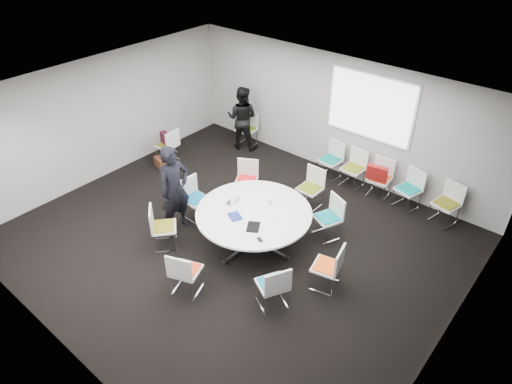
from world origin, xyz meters
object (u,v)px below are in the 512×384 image
Objects in this scene: conference_table at (254,220)px; chair_ring_a at (326,274)px; chair_back_c at (379,185)px; maroon_bag at (167,139)px; chair_ring_e at (196,206)px; cup at (270,202)px; chair_ring_h at (272,292)px; chair_person_back at (247,135)px; chair_ring_d at (246,187)px; person_back at (242,118)px; brown_bag at (160,163)px; chair_back_d at (407,196)px; person_main at (175,189)px; chair_ring_f at (164,234)px; chair_spare_left at (168,151)px; chair_back_b at (352,175)px; chair_ring_g at (186,278)px; laptop at (235,201)px; chair_ring_c at (310,195)px; chair_back_a at (330,166)px; chair_ring_b at (327,225)px; chair_back_e at (444,211)px.

chair_ring_a is (1.70, -0.10, -0.26)m from conference_table.
maroon_bag is at bearing 16.86° from chair_back_c.
chair_ring_e is 1.69m from cup.
chair_person_back is at bearing 73.14° from chair_ring_h.
chair_ring_d is 1.00× the size of chair_ring_h.
brown_bag is (-0.86, -2.08, -0.71)m from person_back.
chair_person_back reaches higher than cup.
chair_back_d reaches higher than cup.
chair_ring_d is (-2.80, 1.15, 0.00)m from chair_ring_a.
chair_ring_e is 2.31m from brown_bag.
chair_ring_d is 1.82m from person_main.
conference_table is 3.19m from chair_back_c.
chair_ring_f is 1.00× the size of chair_back_c.
chair_ring_a and chair_spare_left have the same top height.
chair_ring_a is at bearing -3.45° from conference_table.
person_back reaches higher than chair_ring_d.
chair_ring_g is at bearing 87.62° from chair_back_b.
laptop is (0.62, -1.04, 0.47)m from chair_ring_d.
chair_ring_g is 2.20× the size of maroon_bag.
chair_ring_c is 1.00× the size of chair_ring_h.
laptop is at bearing 91.74° from chair_back_a.
chair_ring_g reaches higher than laptop.
person_back is at bearing -153.13° from chair_ring_e.
chair_ring_c reaches higher than cup.
person_back is at bearing 100.69° from chair_ring_g.
chair_ring_b is 1.00× the size of chair_back_a.
chair_ring_b is at bearing 144.31° from chair_ring_c.
chair_spare_left is 2.05m from person_back.
chair_back_c is at bearing -70.07° from chair_ring_b.
chair_ring_f and chair_ring_g have the same top height.
chair_back_e is (0.81, -0.01, 0.00)m from chair_back_d.
chair_ring_c and chair_ring_e have the same top height.
conference_table is 1.64m from person_main.
chair_ring_a reaches higher than brown_bag.
chair_ring_e reaches higher than conference_table.
chair_ring_g reaches higher than brown_bag.
chair_ring_b is 0.53× the size of person_back.
laptop is 3.25m from brown_bag.
maroon_bag is at bearing 90.00° from chair_spare_left.
chair_back_c is 3.40m from laptop.
chair_ring_c is at bearing 54.29° from chair_back_d.
chair_back_c is 0.49× the size of person_main.
chair_person_back is 3.82m from person_main.
chair_ring_b is 1.00× the size of chair_back_d.
brown_bag is (-0.86, -2.25, -0.16)m from chair_person_back.
brown_bag is (-3.55, 2.39, -0.16)m from chair_ring_g.
chair_back_a is (-0.31, 1.30, 0.00)m from chair_ring_c.
chair_ring_h is at bearing 85.13° from chair_back_e.
chair_back_d is at bearing -174.61° from chair_ring_d.
chair_ring_f is 1.00× the size of chair_spare_left.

